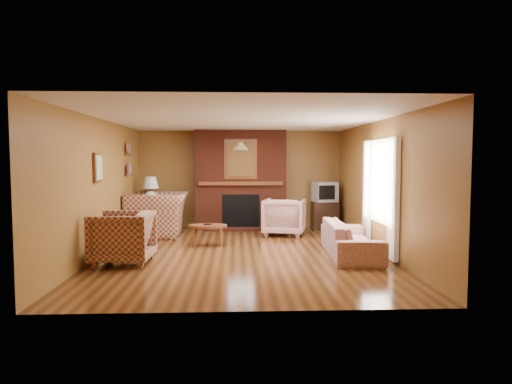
{
  "coord_description": "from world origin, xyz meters",
  "views": [
    {
      "loc": [
        -0.1,
        -8.19,
        1.67
      ],
      "look_at": [
        0.27,
        0.6,
        1.06
      ],
      "focal_mm": 32.0,
      "sensor_mm": 36.0,
      "label": 1
    }
  ],
  "objects_px": {
    "coffee_table": "(208,228)",
    "tv_stand": "(325,215)",
    "floral_armchair": "(284,217)",
    "side_table": "(151,218)",
    "floral_sofa": "(351,239)",
    "crt_tv": "(325,192)",
    "table_lamp": "(150,189)",
    "plaid_loveseat": "(158,214)",
    "fireplace": "(241,180)",
    "plaid_armchair": "(122,238)"
  },
  "relations": [
    {
      "from": "plaid_loveseat",
      "to": "floral_armchair",
      "type": "xyz_separation_m",
      "value": [
        2.82,
        -0.12,
        -0.06
      ]
    },
    {
      "from": "tv_stand",
      "to": "coffee_table",
      "type": "bearing_deg",
      "value": -141.4
    },
    {
      "from": "fireplace",
      "to": "crt_tv",
      "type": "bearing_deg",
      "value": -5.3
    },
    {
      "from": "fireplace",
      "to": "floral_sofa",
      "type": "bearing_deg",
      "value": -60.31
    },
    {
      "from": "fireplace",
      "to": "floral_sofa",
      "type": "height_order",
      "value": "fireplace"
    },
    {
      "from": "coffee_table",
      "to": "tv_stand",
      "type": "xyz_separation_m",
      "value": [
        2.72,
        2.14,
        -0.02
      ]
    },
    {
      "from": "plaid_loveseat",
      "to": "floral_sofa",
      "type": "xyz_separation_m",
      "value": [
        3.75,
        -2.35,
        -0.18
      ]
    },
    {
      "from": "coffee_table",
      "to": "crt_tv",
      "type": "height_order",
      "value": "crt_tv"
    },
    {
      "from": "plaid_armchair",
      "to": "crt_tv",
      "type": "distance_m",
      "value": 5.41
    },
    {
      "from": "coffee_table",
      "to": "tv_stand",
      "type": "bearing_deg",
      "value": 38.27
    },
    {
      "from": "plaid_armchair",
      "to": "crt_tv",
      "type": "xyz_separation_m",
      "value": [
        4.0,
        3.61,
        0.48
      ]
    },
    {
      "from": "floral_sofa",
      "to": "coffee_table",
      "type": "relative_size",
      "value": 2.69
    },
    {
      "from": "coffee_table",
      "to": "side_table",
      "type": "bearing_deg",
      "value": 128.61
    },
    {
      "from": "crt_tv",
      "to": "coffee_table",
      "type": "bearing_deg",
      "value": -141.81
    },
    {
      "from": "plaid_armchair",
      "to": "floral_armchair",
      "type": "relative_size",
      "value": 1.03
    },
    {
      "from": "table_lamp",
      "to": "crt_tv",
      "type": "bearing_deg",
      "value": 4.74
    },
    {
      "from": "side_table",
      "to": "floral_sofa",
      "type": "bearing_deg",
      "value": -34.97
    },
    {
      "from": "floral_armchair",
      "to": "floral_sofa",
      "type": "bearing_deg",
      "value": 127.27
    },
    {
      "from": "floral_armchair",
      "to": "table_lamp",
      "type": "bearing_deg",
      "value": 4.06
    },
    {
      "from": "plaid_loveseat",
      "to": "side_table",
      "type": "xyz_separation_m",
      "value": [
        -0.25,
        0.45,
        -0.15
      ]
    },
    {
      "from": "plaid_armchair",
      "to": "coffee_table",
      "type": "distance_m",
      "value": 1.95
    },
    {
      "from": "floral_sofa",
      "to": "side_table",
      "type": "xyz_separation_m",
      "value": [
        -4.0,
        2.8,
        0.03
      ]
    },
    {
      "from": "coffee_table",
      "to": "tv_stand",
      "type": "height_order",
      "value": "tv_stand"
    },
    {
      "from": "tv_stand",
      "to": "table_lamp",
      "type": "bearing_deg",
      "value": -174.85
    },
    {
      "from": "plaid_armchair",
      "to": "side_table",
      "type": "distance_m",
      "value": 3.27
    },
    {
      "from": "fireplace",
      "to": "tv_stand",
      "type": "relative_size",
      "value": 3.59
    },
    {
      "from": "coffee_table",
      "to": "side_table",
      "type": "height_order",
      "value": "side_table"
    },
    {
      "from": "side_table",
      "to": "floral_armchair",
      "type": "bearing_deg",
      "value": -10.49
    },
    {
      "from": "plaid_loveseat",
      "to": "side_table",
      "type": "bearing_deg",
      "value": -153.17
    },
    {
      "from": "fireplace",
      "to": "plaid_loveseat",
      "type": "relative_size",
      "value": 1.64
    },
    {
      "from": "fireplace",
      "to": "plaid_armchair",
      "type": "xyz_separation_m",
      "value": [
        -1.95,
        -3.8,
        -0.76
      ]
    },
    {
      "from": "fireplace",
      "to": "table_lamp",
      "type": "height_order",
      "value": "fireplace"
    },
    {
      "from": "plaid_armchair",
      "to": "side_table",
      "type": "xyz_separation_m",
      "value": [
        -0.15,
        3.27,
        -0.1
      ]
    },
    {
      "from": "plaid_armchair",
      "to": "coffee_table",
      "type": "relative_size",
      "value": 1.24
    },
    {
      "from": "plaid_loveseat",
      "to": "tv_stand",
      "type": "xyz_separation_m",
      "value": [
        3.9,
        0.8,
        -0.14
      ]
    },
    {
      "from": "plaid_loveseat",
      "to": "crt_tv",
      "type": "relative_size",
      "value": 2.43
    },
    {
      "from": "fireplace",
      "to": "tv_stand",
      "type": "distance_m",
      "value": 2.23
    },
    {
      "from": "side_table",
      "to": "table_lamp",
      "type": "relative_size",
      "value": 1.03
    },
    {
      "from": "floral_armchair",
      "to": "plaid_armchair",
      "type": "bearing_deg",
      "value": 57.32
    },
    {
      "from": "fireplace",
      "to": "plaid_loveseat",
      "type": "distance_m",
      "value": 2.21
    },
    {
      "from": "fireplace",
      "to": "tv_stand",
      "type": "bearing_deg",
      "value": -5.15
    },
    {
      "from": "plaid_loveseat",
      "to": "floral_armchair",
      "type": "bearing_deg",
      "value": 85.55
    },
    {
      "from": "floral_sofa",
      "to": "crt_tv",
      "type": "bearing_deg",
      "value": 0.9
    },
    {
      "from": "table_lamp",
      "to": "tv_stand",
      "type": "height_order",
      "value": "table_lamp"
    },
    {
      "from": "table_lamp",
      "to": "tv_stand",
      "type": "relative_size",
      "value": 0.95
    },
    {
      "from": "tv_stand",
      "to": "floral_sofa",
      "type": "bearing_deg",
      "value": -92.39
    },
    {
      "from": "coffee_table",
      "to": "floral_armchair",
      "type": "bearing_deg",
      "value": 36.87
    },
    {
      "from": "floral_armchair",
      "to": "crt_tv",
      "type": "height_order",
      "value": "crt_tv"
    },
    {
      "from": "floral_sofa",
      "to": "side_table",
      "type": "relative_size",
      "value": 3.1
    },
    {
      "from": "crt_tv",
      "to": "plaid_armchair",
      "type": "bearing_deg",
      "value": -137.94
    }
  ]
}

